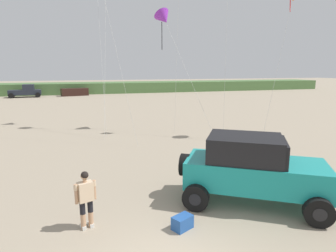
{
  "coord_description": "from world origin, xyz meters",
  "views": [
    {
      "loc": [
        -1.57,
        -5.23,
        4.39
      ],
      "look_at": [
        1.01,
        3.49,
        2.57
      ],
      "focal_mm": 30.76,
      "sensor_mm": 36.0,
      "label": 1
    }
  ],
  "objects_px": {
    "distant_pickup": "(26,91)",
    "kite_blue_swept": "(164,18)",
    "jeep": "(253,168)",
    "cooler_box": "(182,222)",
    "distant_sedan": "(75,92)",
    "person_watching": "(86,197)"
  },
  "relations": [
    {
      "from": "distant_pickup",
      "to": "kite_blue_swept",
      "type": "distance_m",
      "value": 33.05
    },
    {
      "from": "person_watching",
      "to": "distant_sedan",
      "type": "bearing_deg",
      "value": 91.64
    },
    {
      "from": "distant_sedan",
      "to": "cooler_box",
      "type": "bearing_deg",
      "value": -97.38
    },
    {
      "from": "distant_sedan",
      "to": "jeep",
      "type": "bearing_deg",
      "value": -93.63
    },
    {
      "from": "person_watching",
      "to": "cooler_box",
      "type": "height_order",
      "value": "person_watching"
    },
    {
      "from": "cooler_box",
      "to": "distant_sedan",
      "type": "xyz_separation_m",
      "value": [
        -3.75,
        42.98,
        0.41
      ]
    },
    {
      "from": "person_watching",
      "to": "cooler_box",
      "type": "relative_size",
      "value": 2.98
    },
    {
      "from": "distant_pickup",
      "to": "distant_sedan",
      "type": "relative_size",
      "value": 1.13
    },
    {
      "from": "jeep",
      "to": "kite_blue_swept",
      "type": "height_order",
      "value": "kite_blue_swept"
    },
    {
      "from": "cooler_box",
      "to": "kite_blue_swept",
      "type": "height_order",
      "value": "kite_blue_swept"
    },
    {
      "from": "distant_sedan",
      "to": "kite_blue_swept",
      "type": "height_order",
      "value": "kite_blue_swept"
    },
    {
      "from": "jeep",
      "to": "cooler_box",
      "type": "distance_m",
      "value": 3.03
    },
    {
      "from": "distant_pickup",
      "to": "kite_blue_swept",
      "type": "height_order",
      "value": "kite_blue_swept"
    },
    {
      "from": "distant_pickup",
      "to": "cooler_box",
      "type": "bearing_deg",
      "value": -75.53
    },
    {
      "from": "cooler_box",
      "to": "distant_sedan",
      "type": "distance_m",
      "value": 43.14
    },
    {
      "from": "distant_pickup",
      "to": "kite_blue_swept",
      "type": "xyz_separation_m",
      "value": [
        14.16,
        -29.06,
        6.87
      ]
    },
    {
      "from": "person_watching",
      "to": "cooler_box",
      "type": "distance_m",
      "value": 2.77
    },
    {
      "from": "jeep",
      "to": "cooler_box",
      "type": "bearing_deg",
      "value": -162.14
    },
    {
      "from": "jeep",
      "to": "distant_pickup",
      "type": "relative_size",
      "value": 1.05
    },
    {
      "from": "jeep",
      "to": "person_watching",
      "type": "bearing_deg",
      "value": -179.21
    },
    {
      "from": "distant_sedan",
      "to": "person_watching",
      "type": "bearing_deg",
      "value": -100.72
    },
    {
      "from": "cooler_box",
      "to": "kite_blue_swept",
      "type": "distance_m",
      "value": 15.67
    }
  ]
}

